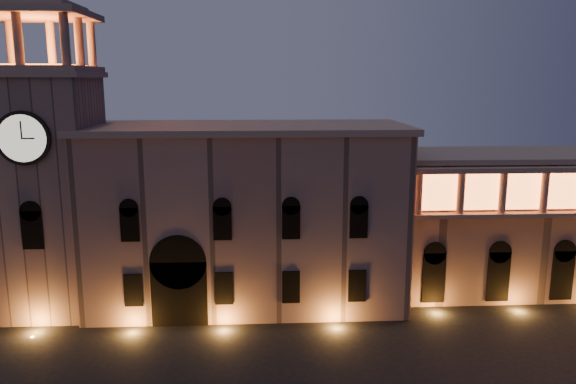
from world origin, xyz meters
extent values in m
cube|color=#8E695D|center=(-2.00, 22.00, 8.50)|extent=(30.00, 12.00, 17.00)
cube|color=#9F7F6D|center=(-2.00, 22.00, 17.30)|extent=(30.80, 12.80, 0.60)
cube|color=black|center=(-8.00, 16.60, 3.00)|extent=(5.00, 1.40, 6.00)
cylinder|color=black|center=(-8.00, 16.60, 6.00)|extent=(5.00, 1.40, 5.00)
cube|color=orange|center=(-8.00, 16.40, 2.80)|extent=(4.20, 0.20, 5.00)
cube|color=#8E695D|center=(-20.50, 21.00, 11.00)|extent=(9.00, 9.00, 22.00)
cube|color=#9F7F6D|center=(-20.50, 21.00, 22.25)|extent=(9.80, 9.80, 0.50)
cylinder|color=black|center=(-20.50, 16.32, 17.00)|extent=(4.60, 0.35, 4.60)
cylinder|color=beige|center=(-20.50, 16.18, 17.00)|extent=(4.00, 0.12, 4.00)
cube|color=#9F7F6D|center=(-20.50, 21.00, 22.75)|extent=(9.40, 9.40, 0.50)
cube|color=orange|center=(-20.50, 21.00, 23.05)|extent=(6.80, 6.80, 0.15)
cylinder|color=#9F7F6D|center=(-20.50, 17.20, 25.10)|extent=(0.76, 0.76, 4.20)
cylinder|color=#9F7F6D|center=(-16.70, 17.20, 25.10)|extent=(0.76, 0.76, 4.20)
cylinder|color=#9F7F6D|center=(-24.30, 24.80, 25.10)|extent=(0.76, 0.76, 4.20)
cylinder|color=#9F7F6D|center=(-20.50, 24.80, 25.10)|extent=(0.76, 0.76, 4.20)
cylinder|color=#9F7F6D|center=(-16.70, 24.80, 25.10)|extent=(0.76, 0.76, 4.20)
cylinder|color=#9F7F6D|center=(-16.70, 21.00, 25.10)|extent=(0.76, 0.76, 4.20)
cube|color=#9F7F6D|center=(-20.50, 21.00, 27.50)|extent=(9.80, 9.80, 0.60)
cube|color=#9F7F6D|center=(-20.50, 21.00, 28.10)|extent=(7.50, 7.50, 0.60)
cube|color=#896357|center=(32.00, 24.00, 7.00)|extent=(40.00, 10.00, 14.00)
cylinder|color=#9F7F6D|center=(14.00, 18.50, 11.50)|extent=(0.70, 0.70, 4.00)
cylinder|color=#9F7F6D|center=(18.00, 18.50, 11.50)|extent=(0.70, 0.70, 4.00)
cylinder|color=#9F7F6D|center=(22.00, 18.50, 11.50)|extent=(0.70, 0.70, 4.00)
cylinder|color=#9F7F6D|center=(26.00, 18.50, 11.50)|extent=(0.70, 0.70, 4.00)
camera|label=1|loc=(-0.81, -31.69, 21.91)|focal=35.00mm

